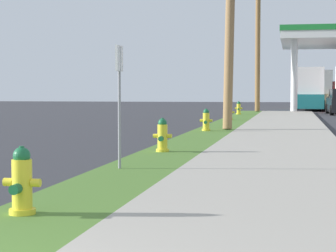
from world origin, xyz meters
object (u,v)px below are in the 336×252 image
(fire_hydrant_fourth, at_px, (230,113))
(street_sign_post, at_px, (119,81))
(utility_pole_background, at_px, (258,33))
(fire_hydrant_nearest, at_px, (22,185))
(fire_hydrant_fifth, at_px, (239,109))
(truck_tan_on_apron, at_px, (318,90))
(fire_hydrant_third, at_px, (206,121))
(truck_teal_at_far_bay, at_px, (310,90))
(fire_hydrant_second, at_px, (162,137))

(fire_hydrant_fourth, xyz_separation_m, street_sign_post, (-0.12, -18.91, 1.19))
(street_sign_post, bearing_deg, utility_pole_background, 88.73)
(utility_pole_background, bearing_deg, fire_hydrant_nearest, -91.05)
(fire_hydrant_fifth, height_order, truck_tan_on_apron, truck_tan_on_apron)
(fire_hydrant_nearest, distance_m, fire_hydrant_third, 14.84)
(truck_tan_on_apron, bearing_deg, utility_pole_background, -108.87)
(fire_hydrant_nearest, height_order, street_sign_post, street_sign_post)
(fire_hydrant_third, xyz_separation_m, fire_hydrant_fourth, (0.01, 8.28, 0.00))
(fire_hydrant_fourth, relative_size, fire_hydrant_fifth, 1.00)
(fire_hydrant_nearest, distance_m, truck_teal_at_far_bay, 42.04)
(fire_hydrant_fifth, xyz_separation_m, truck_teal_at_far_bay, (4.27, 11.77, 1.04))
(fire_hydrant_third, relative_size, utility_pole_background, 0.07)
(truck_teal_at_far_bay, bearing_deg, fire_hydrant_fifth, -109.95)
(fire_hydrant_second, relative_size, truck_tan_on_apron, 0.12)
(fire_hydrant_fifth, distance_m, street_sign_post, 25.87)
(truck_tan_on_apron, distance_m, truck_teal_at_far_bay, 6.84)
(street_sign_post, height_order, truck_tan_on_apron, truck_tan_on_apron)
(fire_hydrant_second, bearing_deg, fire_hydrant_third, 90.13)
(fire_hydrant_second, distance_m, utility_pole_background, 28.90)
(fire_hydrant_third, height_order, truck_tan_on_apron, truck_tan_on_apron)
(fire_hydrant_fifth, height_order, truck_teal_at_far_bay, truck_teal_at_far_bay)
(fire_hydrant_third, distance_m, fire_hydrant_fifth, 15.21)
(fire_hydrant_third, height_order, utility_pole_background, utility_pole_background)
(utility_pole_background, bearing_deg, fire_hydrant_fourth, -92.62)
(fire_hydrant_fourth, relative_size, utility_pole_background, 0.07)
(fire_hydrant_nearest, xyz_separation_m, truck_tan_on_apron, (5.01, 48.61, 1.04))
(fire_hydrant_fifth, bearing_deg, street_sign_post, -89.90)
(truck_teal_at_far_bay, bearing_deg, street_sign_post, -96.42)
(fire_hydrant_third, xyz_separation_m, street_sign_post, (-0.11, -10.63, 1.19))
(fire_hydrant_nearest, distance_m, street_sign_post, 4.37)
(fire_hydrant_second, distance_m, fire_hydrant_third, 7.49)
(fire_hydrant_second, relative_size, fire_hydrant_third, 1.00)
(fire_hydrant_second, xyz_separation_m, street_sign_post, (-0.12, -3.15, 1.19))
(utility_pole_background, bearing_deg, fire_hydrant_third, -91.62)
(fire_hydrant_fifth, bearing_deg, fire_hydrant_second, -89.58)
(fire_hydrant_third, bearing_deg, fire_hydrant_nearest, -90.24)
(fire_hydrant_nearest, bearing_deg, utility_pole_background, 88.95)
(fire_hydrant_third, bearing_deg, fire_hydrant_fifth, 90.57)
(fire_hydrant_fourth, bearing_deg, fire_hydrant_third, -90.07)
(utility_pole_background, distance_m, street_sign_post, 31.85)
(street_sign_post, bearing_deg, fire_hydrant_fourth, 89.65)
(fire_hydrant_fifth, xyz_separation_m, street_sign_post, (0.04, -25.84, 1.19))
(utility_pole_background, distance_m, truck_teal_at_far_bay, 7.85)
(truck_tan_on_apron, bearing_deg, fire_hydrant_fifth, -105.37)
(street_sign_post, distance_m, truck_tan_on_apron, 44.68)
(fire_hydrant_fourth, height_order, utility_pole_background, utility_pole_background)
(utility_pole_background, bearing_deg, fire_hydrant_second, -91.16)
(fire_hydrant_second, height_order, utility_pole_background, utility_pole_background)
(fire_hydrant_fifth, bearing_deg, fire_hydrant_nearest, -89.83)
(street_sign_post, bearing_deg, fire_hydrant_fifth, 90.10)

